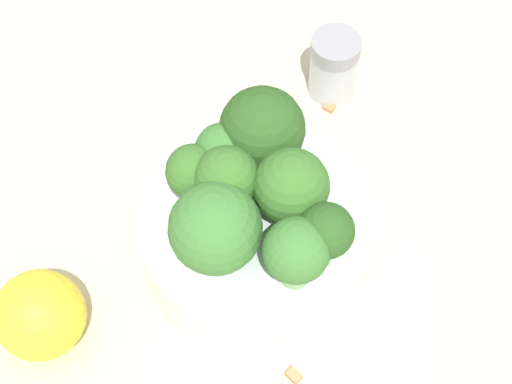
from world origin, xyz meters
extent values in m
plane|color=beige|center=(0.00, 0.00, 0.00)|extent=(3.00, 3.00, 0.00)
cylinder|color=silver|center=(0.00, 0.00, 0.03)|extent=(0.16, 0.16, 0.05)
cylinder|color=#7A9E5B|center=(0.01, 0.03, 0.06)|extent=(0.02, 0.02, 0.02)
sphere|color=#3D7533|center=(0.01, 0.03, 0.08)|extent=(0.06, 0.06, 0.06)
cylinder|color=#8EB770|center=(0.02, 0.00, 0.07)|extent=(0.03, 0.03, 0.03)
sphere|color=#386B28|center=(0.02, 0.00, 0.09)|extent=(0.04, 0.04, 0.04)
cylinder|color=#84AD66|center=(-0.04, 0.03, 0.07)|extent=(0.03, 0.03, 0.03)
sphere|color=#3D7533|center=(-0.04, 0.03, 0.09)|extent=(0.04, 0.04, 0.04)
cylinder|color=#8EB770|center=(-0.02, -0.01, 0.07)|extent=(0.02, 0.02, 0.03)
sphere|color=#386B28|center=(-0.02, -0.01, 0.09)|extent=(0.05, 0.05, 0.05)
cylinder|color=#7A9E5B|center=(0.02, -0.04, 0.07)|extent=(0.02, 0.02, 0.03)
sphere|color=#28511E|center=(0.02, -0.04, 0.09)|extent=(0.06, 0.06, 0.06)
cylinder|color=#84AD66|center=(0.04, 0.00, 0.06)|extent=(0.02, 0.02, 0.02)
sphere|color=#386B28|center=(0.04, 0.00, 0.08)|extent=(0.04, 0.04, 0.04)
cylinder|color=#84AD66|center=(-0.05, 0.01, 0.07)|extent=(0.02, 0.02, 0.03)
sphere|color=#28511E|center=(-0.05, 0.01, 0.09)|extent=(0.04, 0.04, 0.04)
cylinder|color=#7A9E5B|center=(0.03, -0.02, 0.06)|extent=(0.02, 0.02, 0.02)
sphere|color=#3D7533|center=(0.03, -0.02, 0.08)|extent=(0.04, 0.04, 0.04)
cylinder|color=#B2B7BC|center=(0.01, -0.16, 0.02)|extent=(0.04, 0.04, 0.04)
cylinder|color=gray|center=(0.01, -0.16, 0.05)|extent=(0.04, 0.04, 0.01)
sphere|color=yellow|center=(0.10, 0.11, 0.03)|extent=(0.06, 0.06, 0.06)
cube|color=#AD7F4C|center=(0.00, -0.14, 0.00)|extent=(0.01, 0.01, 0.01)
cube|color=#AD7F4C|center=(-0.06, 0.07, 0.00)|extent=(0.01, 0.01, 0.01)
camera|label=1|loc=(-0.11, 0.26, 0.54)|focal=60.00mm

